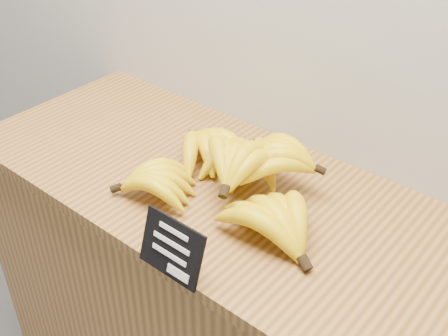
# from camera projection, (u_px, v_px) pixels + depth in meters

# --- Properties ---
(counter) EXTENTS (1.45, 0.50, 0.90)m
(counter) POSITION_uv_depth(u_px,v_px,m) (236.00, 336.00, 1.49)
(counter) COLOR olive
(counter) RESTS_ON ground
(counter_top) EXTENTS (1.34, 0.54, 0.03)m
(counter_top) POSITION_uv_depth(u_px,v_px,m) (239.00, 197.00, 1.23)
(counter_top) COLOR olive
(counter_top) RESTS_ON counter
(chalkboard_sign) EXTENTS (0.14, 0.04, 0.11)m
(chalkboard_sign) POSITION_uv_depth(u_px,v_px,m) (171.00, 248.00, 1.00)
(chalkboard_sign) COLOR black
(chalkboard_sign) RESTS_ON counter_top
(banana_pile) EXTENTS (0.47, 0.41, 0.13)m
(banana_pile) POSITION_uv_depth(u_px,v_px,m) (236.00, 172.00, 1.20)
(banana_pile) COLOR yellow
(banana_pile) RESTS_ON counter_top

